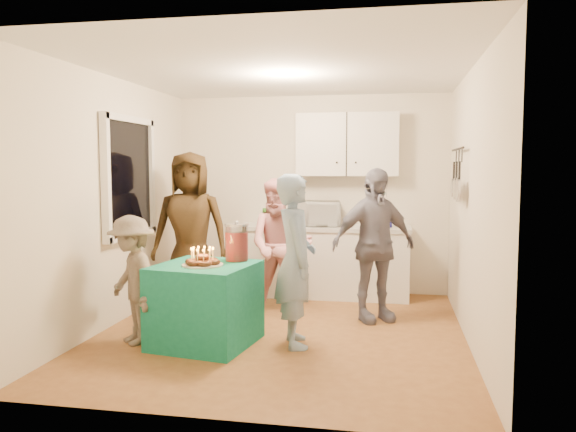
% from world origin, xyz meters
% --- Properties ---
extents(floor, '(4.00, 4.00, 0.00)m').
position_xyz_m(floor, '(0.00, 0.00, 0.00)').
color(floor, brown).
rests_on(floor, ground).
extents(ceiling, '(4.00, 4.00, 0.00)m').
position_xyz_m(ceiling, '(0.00, 0.00, 2.60)').
color(ceiling, white).
rests_on(ceiling, floor).
extents(back_wall, '(3.60, 3.60, 0.00)m').
position_xyz_m(back_wall, '(0.00, 2.00, 1.30)').
color(back_wall, silver).
rests_on(back_wall, floor).
extents(left_wall, '(4.00, 4.00, 0.00)m').
position_xyz_m(left_wall, '(-1.80, 0.00, 1.30)').
color(left_wall, silver).
rests_on(left_wall, floor).
extents(right_wall, '(4.00, 4.00, 0.00)m').
position_xyz_m(right_wall, '(1.80, 0.00, 1.30)').
color(right_wall, silver).
rests_on(right_wall, floor).
extents(window_night, '(0.04, 1.00, 1.20)m').
position_xyz_m(window_night, '(-1.77, 0.30, 1.55)').
color(window_night, black).
rests_on(window_night, left_wall).
extents(counter, '(2.20, 0.58, 0.86)m').
position_xyz_m(counter, '(0.20, 1.70, 0.43)').
color(counter, white).
rests_on(counter, floor).
extents(countertop, '(2.24, 0.62, 0.05)m').
position_xyz_m(countertop, '(0.20, 1.70, 0.89)').
color(countertop, beige).
rests_on(countertop, counter).
extents(upper_cabinet, '(1.30, 0.30, 0.80)m').
position_xyz_m(upper_cabinet, '(0.50, 1.85, 1.95)').
color(upper_cabinet, white).
rests_on(upper_cabinet, back_wall).
extents(pot_rack, '(0.12, 1.00, 0.60)m').
position_xyz_m(pot_rack, '(1.72, 0.70, 1.60)').
color(pot_rack, black).
rests_on(pot_rack, right_wall).
extents(microwave, '(0.61, 0.46, 0.31)m').
position_xyz_m(microwave, '(0.14, 1.70, 1.07)').
color(microwave, white).
rests_on(microwave, countertop).
extents(party_table, '(0.97, 0.97, 0.76)m').
position_xyz_m(party_table, '(-0.63, -0.49, 0.38)').
color(party_table, '#117357').
rests_on(party_table, floor).
extents(donut_cake, '(0.38, 0.38, 0.18)m').
position_xyz_m(donut_cake, '(-0.63, -0.56, 0.85)').
color(donut_cake, '#381C0C').
rests_on(donut_cake, party_table).
extents(punch_jar, '(0.22, 0.22, 0.34)m').
position_xyz_m(punch_jar, '(-0.39, -0.24, 0.93)').
color(punch_jar, red).
rests_on(punch_jar, party_table).
extents(man_birthday, '(0.55, 0.67, 1.60)m').
position_xyz_m(man_birthday, '(0.20, -0.36, 0.80)').
color(man_birthday, '#829EBE').
rests_on(man_birthday, floor).
extents(woman_back_left, '(0.96, 0.69, 1.84)m').
position_xyz_m(woman_back_left, '(-1.27, 0.86, 0.92)').
color(woman_back_left, '#4D3416').
rests_on(woman_back_left, floor).
extents(woman_back_center, '(0.75, 0.59, 1.54)m').
position_xyz_m(woman_back_center, '(-0.16, 0.74, 0.77)').
color(woman_back_center, '#DA7187').
rests_on(woman_back_center, floor).
extents(woman_back_right, '(1.04, 0.84, 1.66)m').
position_xyz_m(woman_back_right, '(0.89, 0.63, 0.83)').
color(woman_back_right, black).
rests_on(woman_back_right, floor).
extents(child_near_left, '(0.88, 0.87, 1.22)m').
position_xyz_m(child_near_left, '(-1.32, -0.59, 0.61)').
color(child_near_left, '#5F554C').
rests_on(child_near_left, floor).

